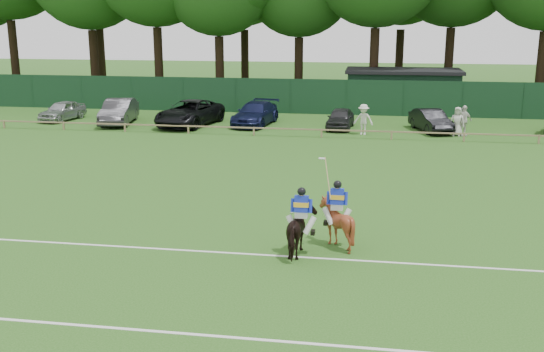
% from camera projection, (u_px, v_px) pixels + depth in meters
% --- Properties ---
extents(ground, '(160.00, 160.00, 0.00)m').
position_uv_depth(ground, '(241.00, 242.00, 19.85)').
color(ground, '#1E4C14').
rests_on(ground, ground).
extents(horse_dark, '(0.80, 1.73, 1.45)m').
position_uv_depth(horse_dark, '(301.00, 231.00, 18.64)').
color(horse_dark, black).
rests_on(horse_dark, ground).
extents(horse_chestnut, '(1.22, 1.37, 1.48)m').
position_uv_depth(horse_chestnut, '(336.00, 223.00, 19.32)').
color(horse_chestnut, maroon).
rests_on(horse_chestnut, ground).
extents(sedan_silver, '(2.15, 4.05, 1.31)m').
position_uv_depth(sedan_silver, '(62.00, 111.00, 42.86)').
color(sedan_silver, '#ACADB1').
rests_on(sedan_silver, ground).
extents(sedan_grey, '(2.50, 5.11, 1.61)m').
position_uv_depth(sedan_grey, '(119.00, 112.00, 41.41)').
color(sedan_grey, '#313134').
rests_on(sedan_grey, ground).
extents(suv_black, '(3.77, 6.18, 1.60)m').
position_uv_depth(suv_black, '(190.00, 113.00, 40.79)').
color(suv_black, black).
rests_on(suv_black, ground).
extents(sedan_navy, '(2.73, 5.28, 1.46)m').
position_uv_depth(sedan_navy, '(255.00, 114.00, 41.01)').
color(sedan_navy, '#13193E').
rests_on(sedan_navy, ground).
extents(hatch_grey, '(1.77, 3.83, 1.27)m').
position_uv_depth(hatch_grey, '(340.00, 118.00, 39.70)').
color(hatch_grey, '#29292B').
rests_on(hatch_grey, ground).
extents(estate_black, '(2.61, 4.30, 1.34)m').
position_uv_depth(estate_black, '(431.00, 121.00, 38.70)').
color(estate_black, black).
rests_on(estate_black, ground).
extents(spectator_left, '(1.29, 0.92, 1.81)m').
position_uv_depth(spectator_left, '(363.00, 119.00, 37.60)').
color(spectator_left, beige).
rests_on(spectator_left, ground).
extents(spectator_mid, '(1.14, 0.84, 1.80)m').
position_uv_depth(spectator_mid, '(463.00, 121.00, 37.21)').
color(spectator_mid, silver).
rests_on(spectator_mid, ground).
extents(spectator_right, '(0.93, 0.71, 1.71)m').
position_uv_depth(spectator_right, '(457.00, 121.00, 37.19)').
color(spectator_right, beige).
rests_on(spectator_right, ground).
extents(rider_dark, '(0.94, 0.37, 1.41)m').
position_uv_depth(rider_dark, '(301.00, 209.00, 18.46)').
color(rider_dark, silver).
rests_on(rider_dark, ground).
extents(rider_chestnut, '(0.94, 0.58, 2.05)m').
position_uv_depth(rider_chestnut, '(337.00, 201.00, 19.14)').
color(rider_chestnut, silver).
rests_on(rider_chestnut, ground).
extents(polo_ball, '(0.09, 0.09, 0.09)m').
position_uv_depth(polo_ball, '(292.00, 212.00, 22.70)').
color(polo_ball, silver).
rests_on(polo_ball, ground).
extents(pitch_lines, '(60.00, 5.10, 0.01)m').
position_uv_depth(pitch_lines, '(213.00, 288.00, 16.50)').
color(pitch_lines, silver).
rests_on(pitch_lines, ground).
extents(pitch_rail, '(62.10, 0.10, 0.50)m').
position_uv_depth(pitch_rail, '(304.00, 129.00, 36.97)').
color(pitch_rail, '#997F5B').
rests_on(pitch_rail, ground).
extents(perimeter_fence, '(92.08, 0.08, 2.50)m').
position_uv_depth(perimeter_fence, '(318.00, 97.00, 45.39)').
color(perimeter_fence, '#14351E').
rests_on(perimeter_fence, ground).
extents(utility_shed, '(8.40, 4.40, 3.04)m').
position_uv_depth(utility_shed, '(403.00, 90.00, 47.27)').
color(utility_shed, '#14331E').
rests_on(utility_shed, ground).
extents(tree_row, '(96.00, 12.00, 21.00)m').
position_uv_depth(tree_row, '(351.00, 101.00, 53.05)').
color(tree_row, '#26561C').
rests_on(tree_row, ground).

